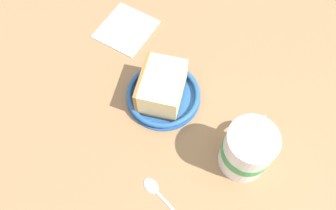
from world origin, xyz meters
The scene contains 6 objects.
ground_plane centered at (0.00, 0.00, -1.84)cm, with size 111.03×111.03×3.69cm, color #936D47.
small_plate centered at (-4.70, 0.54, 0.92)cm, with size 13.49×13.49×1.84cm.
cake_slice centered at (-4.66, 0.27, 3.85)cm, with size 10.28×8.62×5.80cm.
tea_mug centered at (1.32, 17.09, 5.03)cm, with size 10.48×7.87×9.95cm.
teaspoon centered at (11.89, 6.62, 0.35)cm, with size 6.27×11.66×0.80cm.
folded_napkin centered at (-16.50, -12.57, 0.30)cm, with size 10.62×9.96×0.60cm, color white.
Camera 1 is at (22.15, 12.24, 54.27)cm, focal length 35.94 mm.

